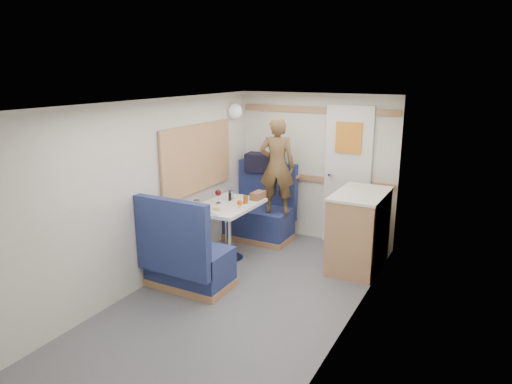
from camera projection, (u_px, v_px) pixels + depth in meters
The scene contains 26 objects.
floor at pixel (232, 307), 4.55m from camera, with size 4.50×4.50×0.00m, color #515156.
ceiling at pixel (229, 104), 4.03m from camera, with size 4.50×4.50×0.00m, color silver.
wall_back at pixel (316, 168), 6.21m from camera, with size 2.20×0.02×2.00m, color silver.
wall_left at pixel (141, 197), 4.79m from camera, with size 0.02×4.50×2.00m, color silver.
wall_right at pixel (344, 230), 3.79m from camera, with size 0.02×4.50×2.00m, color silver.
oak_trim_low at pixel (315, 179), 6.23m from camera, with size 2.15×0.02×0.08m, color #AD7A4E.
oak_trim_high at pixel (318, 110), 5.99m from camera, with size 2.15×0.02×0.08m, color #AD7A4E.
side_window at pixel (197, 158), 5.57m from camera, with size 0.04×1.30×0.72m, color #B9BFA2.
rear_door at pixel (347, 174), 5.98m from camera, with size 0.62×0.12×1.86m.
dinette_table at pixel (228, 216), 5.55m from camera, with size 0.62×0.92×0.72m.
bench_far at pixel (261, 217), 6.35m from camera, with size 0.90×0.59×1.05m.
bench_near at pixel (186, 262), 4.88m from camera, with size 0.90×0.59×1.05m.
ledge at pixel (269, 173), 6.42m from camera, with size 0.90×0.14×0.04m, color #AD7A4E.
dome_light at pixel (235, 111), 6.14m from camera, with size 0.20×0.20×0.20m, color white.
galley_counter at pixel (359, 230), 5.38m from camera, with size 0.57×0.92×0.92m.
person at pixel (277, 166), 5.92m from camera, with size 0.46×0.30×1.27m, color brown.
duffel_bag at pixel (265, 163), 6.41m from camera, with size 0.53×0.25×0.25m, color black.
tray at pixel (223, 210), 5.23m from camera, with size 0.25×0.32×0.02m, color white.
orange_fruit at pixel (240, 203), 5.38m from camera, with size 0.07×0.07×0.07m, color orange.
cheese_block at pixel (217, 209), 5.21m from camera, with size 0.10×0.06×0.03m, color #DEC980.
wine_glass at pixel (218, 193), 5.52m from camera, with size 0.08×0.08×0.17m.
tumbler_left at pixel (197, 205), 5.26m from camera, with size 0.07×0.07×0.12m, color white.
tumbler_mid at pixel (231, 195), 5.74m from camera, with size 0.06×0.06×0.10m, color white.
beer_glass at pixel (246, 200), 5.52m from camera, with size 0.06×0.06×0.10m, color brown.
pepper_grinder at pixel (230, 197), 5.64m from camera, with size 0.04×0.04×0.10m, color black.
bread_loaf at pixel (258, 195), 5.72m from camera, with size 0.12×0.22×0.09m, color brown.
Camera 1 is at (2.13, -3.51, 2.29)m, focal length 32.00 mm.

